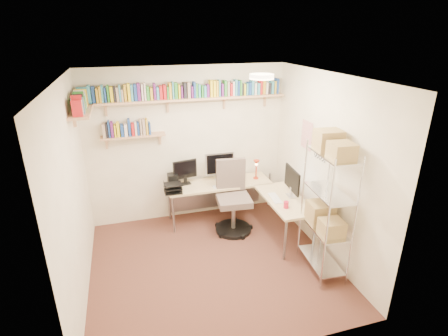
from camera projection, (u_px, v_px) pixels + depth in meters
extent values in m
plane|color=#4C2920|center=(213.00, 264.00, 4.78)|extent=(3.20, 3.20, 0.00)
cube|color=beige|center=(188.00, 145.00, 5.66)|extent=(3.20, 0.04, 2.50)
cube|color=beige|center=(73.00, 197.00, 3.90)|extent=(0.04, 3.00, 2.50)
cube|color=beige|center=(325.00, 167.00, 4.74)|extent=(0.04, 3.00, 2.50)
cube|color=beige|center=(255.00, 248.00, 2.99)|extent=(3.20, 0.04, 2.50)
cube|color=white|center=(210.00, 77.00, 3.86)|extent=(3.20, 3.00, 0.04)
cube|color=white|center=(307.00, 135.00, 5.12)|extent=(0.01, 0.30, 0.42)
cube|color=white|center=(321.00, 146.00, 4.78)|extent=(0.01, 0.28, 0.38)
cylinder|color=#FFEAC6|center=(262.00, 77.00, 4.24)|extent=(0.30, 0.30, 0.06)
cube|color=tan|center=(188.00, 99.00, 5.26)|extent=(3.05, 0.25, 0.03)
cube|color=tan|center=(81.00, 110.00, 4.50)|extent=(0.25, 1.00, 0.03)
cube|color=tan|center=(133.00, 136.00, 5.26)|extent=(0.95, 0.20, 0.02)
cube|color=tan|center=(105.00, 107.00, 5.03)|extent=(0.03, 0.20, 0.20)
cube|color=tan|center=(168.00, 104.00, 5.27)|extent=(0.03, 0.20, 0.20)
cube|color=tan|center=(225.00, 100.00, 5.51)|extent=(0.03, 0.20, 0.20)
cube|color=tan|center=(266.00, 98.00, 5.69)|extent=(0.03, 0.20, 0.20)
cube|color=#2C822B|center=(84.00, 96.00, 4.84)|extent=(0.03, 0.14, 0.19)
cube|color=#2C822B|center=(87.00, 95.00, 4.85)|extent=(0.03, 0.11, 0.21)
cube|color=teal|center=(89.00, 94.00, 4.85)|extent=(0.04, 0.13, 0.24)
cube|color=navy|center=(94.00, 95.00, 4.87)|extent=(0.04, 0.11, 0.23)
cube|color=gold|center=(97.00, 95.00, 4.89)|extent=(0.03, 0.14, 0.20)
cube|color=gold|center=(100.00, 94.00, 4.89)|extent=(0.03, 0.12, 0.22)
cube|color=teal|center=(102.00, 94.00, 4.90)|extent=(0.03, 0.11, 0.24)
cube|color=navy|center=(105.00, 95.00, 4.91)|extent=(0.03, 0.14, 0.20)
cube|color=#2C822B|center=(108.00, 94.00, 4.92)|extent=(0.03, 0.11, 0.23)
cube|color=yellow|center=(112.00, 94.00, 4.93)|extent=(0.04, 0.13, 0.21)
cube|color=black|center=(115.00, 94.00, 4.95)|extent=(0.03, 0.11, 0.21)
cube|color=gray|center=(117.00, 94.00, 4.96)|extent=(0.03, 0.13, 0.20)
cube|color=teal|center=(120.00, 93.00, 4.96)|extent=(0.02, 0.13, 0.23)
cube|color=gray|center=(122.00, 95.00, 4.98)|extent=(0.03, 0.13, 0.17)
cube|color=gold|center=(125.00, 93.00, 4.98)|extent=(0.04, 0.11, 0.23)
cube|color=yellow|center=(129.00, 92.00, 4.99)|extent=(0.04, 0.14, 0.25)
cube|color=teal|center=(132.00, 93.00, 5.00)|extent=(0.03, 0.14, 0.23)
cube|color=navy|center=(135.00, 92.00, 5.02)|extent=(0.04, 0.13, 0.23)
cube|color=#5A1B65|center=(139.00, 92.00, 5.03)|extent=(0.04, 0.13, 0.25)
cube|color=beige|center=(142.00, 92.00, 5.04)|extent=(0.02, 0.12, 0.23)
cube|color=beige|center=(145.00, 91.00, 5.05)|extent=(0.03, 0.13, 0.25)
cube|color=#2C822B|center=(148.00, 93.00, 5.07)|extent=(0.04, 0.15, 0.20)
cube|color=gold|center=(151.00, 94.00, 5.09)|extent=(0.04, 0.13, 0.18)
cube|color=#5A1B65|center=(154.00, 91.00, 5.09)|extent=(0.03, 0.13, 0.23)
cube|color=teal|center=(158.00, 93.00, 5.11)|extent=(0.04, 0.13, 0.18)
cube|color=#B5181C|center=(161.00, 92.00, 5.12)|extent=(0.04, 0.12, 0.20)
cube|color=#B5181C|center=(164.00, 92.00, 5.13)|extent=(0.04, 0.13, 0.21)
cube|color=#2C822B|center=(167.00, 93.00, 5.15)|extent=(0.02, 0.14, 0.18)
cube|color=gold|center=(170.00, 91.00, 5.15)|extent=(0.04, 0.13, 0.23)
cube|color=teal|center=(173.00, 90.00, 5.16)|extent=(0.02, 0.12, 0.25)
cube|color=#2C822B|center=(176.00, 90.00, 5.17)|extent=(0.04, 0.11, 0.23)
cube|color=yellow|center=(179.00, 91.00, 5.19)|extent=(0.02, 0.11, 0.21)
cube|color=#5A1B65|center=(182.00, 92.00, 5.20)|extent=(0.02, 0.11, 0.18)
cube|color=black|center=(185.00, 90.00, 5.21)|extent=(0.04, 0.13, 0.23)
cube|color=gray|center=(188.00, 90.00, 5.22)|extent=(0.04, 0.13, 0.23)
cube|color=#5A1B65|center=(192.00, 92.00, 5.24)|extent=(0.03, 0.13, 0.17)
cube|color=navy|center=(194.00, 90.00, 5.24)|extent=(0.03, 0.14, 0.23)
cube|color=#2C822B|center=(196.00, 90.00, 5.26)|extent=(0.03, 0.12, 0.21)
cube|color=teal|center=(199.00, 91.00, 5.27)|extent=(0.03, 0.12, 0.20)
cube|color=#2C822B|center=(202.00, 91.00, 5.28)|extent=(0.02, 0.15, 0.18)
cube|color=teal|center=(204.00, 91.00, 5.30)|extent=(0.03, 0.14, 0.17)
cube|color=#5A1B65|center=(207.00, 90.00, 5.30)|extent=(0.04, 0.11, 0.19)
cube|color=yellow|center=(211.00, 88.00, 5.31)|extent=(0.04, 0.12, 0.25)
cube|color=yellow|center=(214.00, 88.00, 5.32)|extent=(0.03, 0.15, 0.24)
cube|color=gold|center=(216.00, 88.00, 5.33)|extent=(0.03, 0.14, 0.24)
cube|color=teal|center=(219.00, 88.00, 5.34)|extent=(0.02, 0.12, 0.25)
cube|color=#5A1B65|center=(222.00, 90.00, 5.36)|extent=(0.03, 0.15, 0.19)
cube|color=#2C822B|center=(225.00, 88.00, 5.37)|extent=(0.04, 0.13, 0.24)
cube|color=gray|center=(228.00, 89.00, 5.38)|extent=(0.04, 0.13, 0.21)
cube|color=#B5181C|center=(231.00, 89.00, 5.40)|extent=(0.03, 0.12, 0.19)
cube|color=beige|center=(233.00, 88.00, 5.41)|extent=(0.03, 0.13, 0.22)
cube|color=teal|center=(235.00, 87.00, 5.41)|extent=(0.03, 0.12, 0.24)
cube|color=navy|center=(238.00, 88.00, 5.43)|extent=(0.03, 0.12, 0.22)
cube|color=#2C822B|center=(240.00, 88.00, 5.43)|extent=(0.03, 0.14, 0.23)
cube|color=black|center=(242.00, 89.00, 5.45)|extent=(0.03, 0.11, 0.18)
cube|color=yellow|center=(244.00, 89.00, 5.46)|extent=(0.03, 0.12, 0.17)
cube|color=teal|center=(246.00, 89.00, 5.47)|extent=(0.03, 0.12, 0.18)
cube|color=navy|center=(249.00, 88.00, 5.48)|extent=(0.04, 0.14, 0.19)
cube|color=teal|center=(252.00, 87.00, 5.49)|extent=(0.03, 0.13, 0.22)
cube|color=beige|center=(254.00, 88.00, 5.51)|extent=(0.03, 0.15, 0.18)
cube|color=teal|center=(257.00, 88.00, 5.52)|extent=(0.04, 0.15, 0.18)
cube|color=#B5181C|center=(260.00, 87.00, 5.52)|extent=(0.04, 0.14, 0.23)
cube|color=gold|center=(263.00, 87.00, 5.54)|extent=(0.04, 0.11, 0.23)
cube|color=beige|center=(266.00, 88.00, 5.56)|extent=(0.03, 0.13, 0.18)
cube|color=black|center=(268.00, 88.00, 5.57)|extent=(0.04, 0.15, 0.17)
cube|color=teal|center=(271.00, 87.00, 5.58)|extent=(0.04, 0.13, 0.20)
cube|color=gold|center=(274.00, 87.00, 5.59)|extent=(0.03, 0.13, 0.20)
cube|color=navy|center=(276.00, 86.00, 5.59)|extent=(0.03, 0.15, 0.23)
cube|color=#B5181C|center=(77.00, 109.00, 4.07)|extent=(0.11, 0.03, 0.19)
cube|color=beige|center=(77.00, 108.00, 4.11)|extent=(0.13, 0.02, 0.19)
cube|color=#B5181C|center=(77.00, 105.00, 4.13)|extent=(0.12, 0.03, 0.24)
cube|color=teal|center=(78.00, 106.00, 4.17)|extent=(0.15, 0.02, 0.21)
cube|color=gold|center=(78.00, 106.00, 4.21)|extent=(0.14, 0.03, 0.20)
cube|color=#5A1B65|center=(79.00, 106.00, 4.25)|extent=(0.14, 0.04, 0.18)
cube|color=#2C822B|center=(79.00, 105.00, 4.29)|extent=(0.14, 0.04, 0.18)
cube|color=black|center=(79.00, 103.00, 4.32)|extent=(0.12, 0.03, 0.22)
cube|color=#2C822B|center=(79.00, 102.00, 4.36)|extent=(0.12, 0.04, 0.23)
cube|color=#2C822B|center=(79.00, 101.00, 4.40)|extent=(0.12, 0.03, 0.24)
cube|color=#2C822B|center=(80.00, 103.00, 4.44)|extent=(0.13, 0.02, 0.17)
cube|color=beige|center=(80.00, 100.00, 4.46)|extent=(0.13, 0.03, 0.24)
cube|color=teal|center=(80.00, 101.00, 4.50)|extent=(0.14, 0.03, 0.20)
cube|color=#5A1B65|center=(81.00, 101.00, 4.55)|extent=(0.12, 0.04, 0.17)
cube|color=yellow|center=(81.00, 98.00, 4.59)|extent=(0.15, 0.04, 0.23)
cube|color=#5A1B65|center=(81.00, 99.00, 4.64)|extent=(0.12, 0.04, 0.19)
cube|color=black|center=(82.00, 98.00, 4.68)|extent=(0.14, 0.04, 0.21)
cube|color=gold|center=(82.00, 97.00, 4.73)|extent=(0.14, 0.04, 0.21)
cube|color=teal|center=(82.00, 96.00, 4.77)|extent=(0.13, 0.04, 0.23)
cube|color=black|center=(83.00, 97.00, 4.82)|extent=(0.15, 0.04, 0.19)
cube|color=gray|center=(104.00, 131.00, 5.11)|extent=(0.04, 0.14, 0.21)
cube|color=black|center=(107.00, 130.00, 5.12)|extent=(0.02, 0.12, 0.21)
cube|color=navy|center=(109.00, 129.00, 5.12)|extent=(0.02, 0.13, 0.24)
cube|color=#5A1B65|center=(112.00, 129.00, 5.13)|extent=(0.04, 0.13, 0.23)
cube|color=yellow|center=(115.00, 131.00, 5.15)|extent=(0.02, 0.14, 0.18)
cube|color=yellow|center=(118.00, 129.00, 5.16)|extent=(0.04, 0.11, 0.22)
cube|color=navy|center=(122.00, 130.00, 5.18)|extent=(0.04, 0.13, 0.18)
cube|color=beige|center=(126.00, 130.00, 5.19)|extent=(0.04, 0.12, 0.19)
cube|color=navy|center=(129.00, 127.00, 5.19)|extent=(0.03, 0.14, 0.25)
cube|color=#B5181C|center=(133.00, 129.00, 5.22)|extent=(0.04, 0.14, 0.18)
cube|color=beige|center=(136.00, 128.00, 5.23)|extent=(0.03, 0.11, 0.20)
cube|color=navy|center=(138.00, 128.00, 5.24)|extent=(0.03, 0.11, 0.20)
cube|color=gray|center=(141.00, 127.00, 5.24)|extent=(0.02, 0.11, 0.24)
cube|color=gray|center=(144.00, 127.00, 5.25)|extent=(0.04, 0.12, 0.24)
cube|color=gold|center=(147.00, 126.00, 5.26)|extent=(0.03, 0.13, 0.24)
cube|color=navy|center=(150.00, 128.00, 5.28)|extent=(0.03, 0.13, 0.18)
cube|color=beige|center=(219.00, 184.00, 5.71)|extent=(1.69, 0.53, 0.04)
cube|color=beige|center=(284.00, 200.00, 5.18)|extent=(0.53, 1.16, 0.04)
cylinder|color=gray|center=(173.00, 215.00, 5.42)|extent=(0.04, 0.04, 0.62)
cylinder|color=gray|center=(169.00, 202.00, 5.82)|extent=(0.04, 0.04, 0.62)
cylinder|color=gray|center=(269.00, 189.00, 6.29)|extent=(0.04, 0.04, 0.62)
cylinder|color=gray|center=(285.00, 240.00, 4.76)|extent=(0.04, 0.04, 0.62)
cylinder|color=gray|center=(314.00, 235.00, 4.88)|extent=(0.04, 0.04, 0.62)
cube|color=gray|center=(216.00, 194.00, 6.02)|extent=(1.60, 0.02, 0.49)
cube|color=silver|center=(220.00, 164.00, 5.70)|extent=(0.49, 0.03, 0.37)
cube|color=black|center=(220.00, 164.00, 5.69)|extent=(0.44, 0.00, 0.32)
cube|color=black|center=(185.00, 169.00, 5.57)|extent=(0.39, 0.03, 0.30)
cube|color=black|center=(292.00, 180.00, 5.14)|extent=(0.03, 0.52, 0.34)
cube|color=white|center=(291.00, 180.00, 5.14)|extent=(0.00, 0.46, 0.29)
cube|color=white|center=(224.00, 186.00, 5.57)|extent=(0.37, 0.12, 0.01)
cube|color=white|center=(275.00, 198.00, 5.17)|extent=(0.12, 0.36, 0.01)
cylinder|color=#B82A0F|center=(256.00, 178.00, 5.87)|extent=(0.09, 0.09, 0.02)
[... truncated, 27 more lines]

